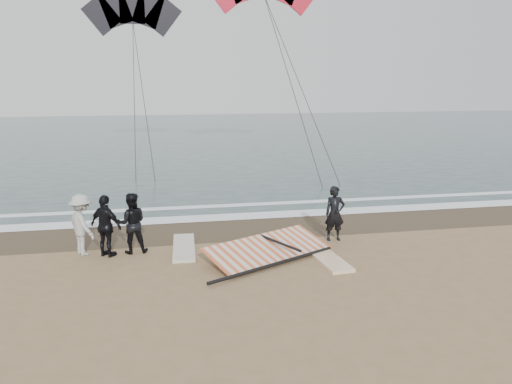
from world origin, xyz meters
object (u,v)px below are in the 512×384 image
man_main (335,213)px  board_white (326,257)px  sail_rig (265,250)px  board_cream (184,247)px

man_main → board_white: size_ratio=0.74×
sail_rig → board_cream: bearing=153.9°
man_main → sail_rig: size_ratio=0.44×
man_main → board_cream: size_ratio=0.73×
board_cream → sail_rig: (2.27, -1.11, 0.14)m
man_main → board_white: (-0.80, -1.57, -0.83)m
man_main → board_white: 1.94m
board_white → board_cream: 4.25m
board_white → sail_rig: size_ratio=0.60×
board_white → sail_rig: bearing=158.0°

